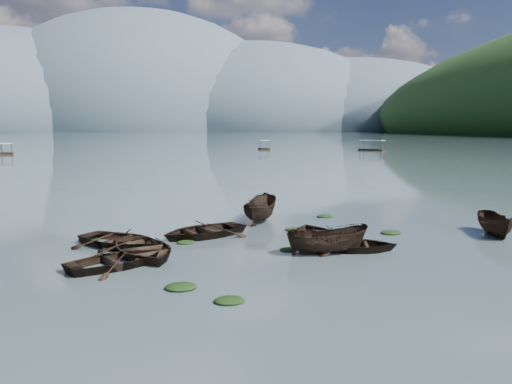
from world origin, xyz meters
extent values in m
plane|color=#48585B|center=(0.00, 0.00, 0.00)|extent=(2400.00, 2400.00, 0.00)
ellipsoid|color=#475666|center=(-260.00, 900.00, 0.00)|extent=(520.00, 520.00, 280.00)
ellipsoid|color=#475666|center=(-60.00, 900.00, 0.00)|extent=(520.00, 520.00, 340.00)
ellipsoid|color=#475666|center=(140.00, 900.00, 0.00)|extent=(520.00, 520.00, 260.00)
ellipsoid|color=#475666|center=(320.00, 900.00, 0.00)|extent=(520.00, 520.00, 220.00)
imported|color=black|center=(-6.38, 5.25, 0.00)|extent=(5.09, 5.93, 1.03)
imported|color=black|center=(-7.33, 3.74, 0.00)|extent=(5.47, 5.06, 0.92)
imported|color=black|center=(2.17, 4.36, 0.00)|extent=(4.04, 1.64, 1.54)
imported|color=black|center=(2.40, 7.20, 0.00)|extent=(3.62, 4.89, 0.98)
imported|color=black|center=(3.50, 4.81, 0.00)|extent=(5.10, 4.26, 0.91)
imported|color=black|center=(12.57, 6.75, 0.00)|extent=(2.45, 4.08, 1.48)
imported|color=black|center=(-7.59, 7.34, 0.00)|extent=(6.02, 5.85, 1.02)
imported|color=black|center=(-3.42, 9.07, 0.00)|extent=(6.01, 5.49, 1.02)
imported|color=black|center=(0.40, 12.96, 0.00)|extent=(3.36, 4.89, 1.77)
ellipsoid|color=black|center=(-4.74, 0.23, 0.00)|extent=(1.20, 0.98, 0.26)
ellipsoid|color=black|center=(-4.39, 7.53, 0.00)|extent=(0.96, 0.77, 0.21)
ellipsoid|color=black|center=(-3.13, -1.47, 0.00)|extent=(1.07, 0.86, 0.23)
ellipsoid|color=black|center=(0.50, 5.28, 0.00)|extent=(0.85, 0.72, 0.19)
ellipsoid|color=black|center=(7.01, 8.02, 0.00)|extent=(1.18, 0.93, 0.24)
ellipsoid|color=black|center=(-9.42, 9.08, 0.00)|extent=(1.08, 0.87, 0.23)
ellipsoid|color=black|center=(1.87, 9.82, 0.00)|extent=(1.02, 0.85, 0.21)
ellipsoid|color=black|center=(4.91, 13.66, 0.00)|extent=(1.08, 0.86, 0.23)
camera|label=1|loc=(-4.88, -17.76, 5.90)|focal=35.00mm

